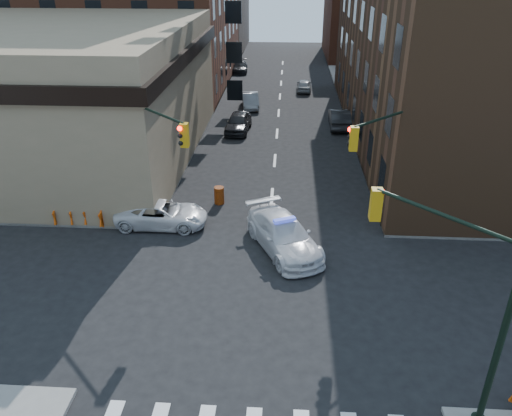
# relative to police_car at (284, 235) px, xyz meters

# --- Properties ---
(ground) EXTENTS (140.00, 140.00, 0.00)m
(ground) POSITION_rel_police_car_xyz_m (-0.78, -4.03, -0.82)
(ground) COLOR black
(ground) RESTS_ON ground
(sidewalk_nw) EXTENTS (34.00, 54.50, 0.15)m
(sidewalk_nw) POSITION_rel_police_car_xyz_m (-23.78, 28.72, -0.74)
(sidewalk_nw) COLOR gray
(sidewalk_nw) RESTS_ON ground
(bank_building) EXTENTS (22.00, 22.00, 9.00)m
(bank_building) POSITION_rel_police_car_xyz_m (-17.78, 12.47, 3.68)
(bank_building) COLOR #8A765A
(bank_building) RESTS_ON ground
(commercial_row_ne) EXTENTS (14.00, 34.00, 14.00)m
(commercial_row_ne) POSITION_rel_police_car_xyz_m (12.22, 18.47, 6.18)
(commercial_row_ne) COLOR #533621
(commercial_row_ne) RESTS_ON ground
(filler_ne) EXTENTS (16.00, 16.00, 12.00)m
(filler_ne) POSITION_rel_police_car_xyz_m (13.22, 53.97, 5.18)
(filler_ne) COLOR brown
(filler_ne) RESTS_ON ground
(signal_pole_se) EXTENTS (5.40, 5.27, 8.00)m
(signal_pole_se) POSITION_rel_police_car_xyz_m (5.26, -9.55, 3.80)
(signal_pole_se) COLOR black
(signal_pole_se) RESTS_ON sidewalk_se
(signal_pole_nw) EXTENTS (3.58, 3.67, 8.00)m
(signal_pole_nw) POSITION_rel_police_car_xyz_m (-6.63, 1.31, 3.52)
(signal_pole_nw) COLOR black
(signal_pole_nw) RESTS_ON sidewalk_nw
(signal_pole_ne) EXTENTS (3.67, 3.58, 8.00)m
(signal_pole_ne) POSITION_rel_police_car_xyz_m (5.05, 1.32, 3.52)
(signal_pole_ne) COLOR black
(signal_pole_ne) RESTS_ON sidewalk_ne
(tree_ne_near) EXTENTS (3.00, 3.00, 4.85)m
(tree_ne_near) POSITION_rel_police_car_xyz_m (6.72, 21.97, 2.67)
(tree_ne_near) COLOR black
(tree_ne_near) RESTS_ON sidewalk_ne
(tree_ne_far) EXTENTS (3.00, 3.00, 4.85)m
(tree_ne_far) POSITION_rel_police_car_xyz_m (6.72, 29.97, 2.67)
(tree_ne_far) COLOR black
(tree_ne_far) RESTS_ON sidewalk_ne
(police_car) EXTENTS (4.48, 6.06, 1.63)m
(police_car) POSITION_rel_police_car_xyz_m (0.00, 0.00, 0.00)
(police_car) COLOR silver
(police_car) RESTS_ON ground
(pickup) EXTENTS (4.89, 2.26, 1.36)m
(pickup) POSITION_rel_police_car_xyz_m (-6.57, 2.06, -0.14)
(pickup) COLOR silver
(pickup) RESTS_ON ground
(parked_car_wnear) EXTENTS (2.12, 4.66, 1.55)m
(parked_car_wnear) POSITION_rel_police_car_xyz_m (-3.99, 18.35, -0.04)
(parked_car_wnear) COLOR black
(parked_car_wnear) RESTS_ON ground
(parked_car_wfar) EXTENTS (1.97, 4.34, 1.38)m
(parked_car_wfar) POSITION_rel_police_car_xyz_m (-3.52, 25.61, -0.13)
(parked_car_wfar) COLOR gray
(parked_car_wfar) RESTS_ON ground
(parked_car_wdeep) EXTENTS (2.08, 4.55, 1.29)m
(parked_car_wdeep) POSITION_rel_police_car_xyz_m (-6.01, 41.75, -0.17)
(parked_car_wdeep) COLOR black
(parked_car_wdeep) RESTS_ON ground
(parked_car_enear) EXTENTS (1.70, 4.74, 1.56)m
(parked_car_enear) POSITION_rel_police_car_xyz_m (4.43, 20.06, -0.04)
(parked_car_enear) COLOR black
(parked_car_enear) RESTS_ON ground
(parked_car_efar) EXTENTS (1.58, 3.77, 1.27)m
(parked_car_efar) POSITION_rel_police_car_xyz_m (1.72, 32.42, -0.18)
(parked_car_efar) COLOR gray
(parked_car_efar) RESTS_ON ground
(pedestrian_a) EXTENTS (0.76, 0.67, 1.76)m
(pedestrian_a) POSITION_rel_police_car_xyz_m (-7.28, 1.97, 0.21)
(pedestrian_a) COLOR black
(pedestrian_a) RESTS_ON sidewalk_nw
(pedestrian_b) EXTENTS (0.96, 0.81, 1.75)m
(pedestrian_b) POSITION_rel_police_car_xyz_m (-11.89, 4.93, 0.21)
(pedestrian_b) COLOR black
(pedestrian_b) RESTS_ON sidewalk_nw
(pedestrian_c) EXTENTS (1.14, 0.90, 1.80)m
(pedestrian_c) POSITION_rel_police_car_xyz_m (-10.92, 3.79, 0.23)
(pedestrian_c) COLOR black
(pedestrian_c) RESTS_ON sidewalk_nw
(barrel_road) EXTENTS (0.66, 0.66, 1.12)m
(barrel_road) POSITION_rel_police_car_xyz_m (-0.19, 0.04, -0.25)
(barrel_road) COLOR #EF3A0B
(barrel_road) RESTS_ON ground
(barrel_bank) EXTENTS (0.62, 0.62, 1.03)m
(barrel_bank) POSITION_rel_police_car_xyz_m (-3.84, 4.91, -0.30)
(barrel_bank) COLOR orange
(barrel_bank) RESTS_ON ground
(barricade_nw_a) EXTENTS (1.31, 0.84, 0.91)m
(barricade_nw_a) POSITION_rel_police_car_xyz_m (-10.05, 1.67, -0.21)
(barricade_nw_a) COLOR red
(barricade_nw_a) RESTS_ON sidewalk_nw
(barricade_nw_b) EXTENTS (1.23, 0.69, 0.88)m
(barricade_nw_b) POSITION_rel_police_car_xyz_m (-11.77, 1.67, -0.22)
(barricade_nw_b) COLOR #CB6709
(barricade_nw_b) RESTS_ON sidewalk_nw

